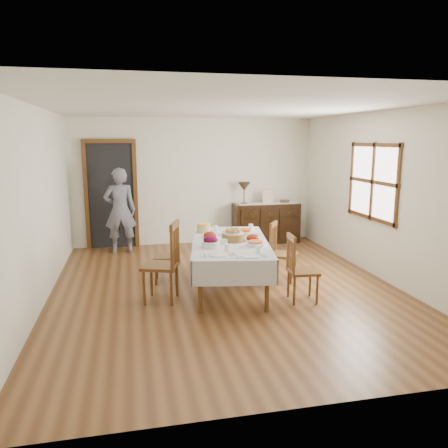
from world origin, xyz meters
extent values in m
plane|color=brown|center=(0.00, 0.00, 0.00)|extent=(6.00, 6.00, 0.00)
cube|color=white|center=(0.00, 0.00, 2.60)|extent=(5.00, 6.00, 0.02)
cube|color=white|center=(0.00, 3.00, 1.30)|extent=(5.00, 0.02, 2.60)
cube|color=white|center=(0.00, -3.00, 1.30)|extent=(5.00, 0.02, 2.60)
cube|color=white|center=(-2.50, 0.00, 1.30)|extent=(0.02, 6.00, 2.60)
cube|color=white|center=(2.50, 0.00, 1.30)|extent=(0.02, 6.00, 2.60)
cube|color=white|center=(2.49, 0.30, 1.50)|extent=(0.02, 1.30, 1.10)
cube|color=#5A3415|center=(2.48, 0.30, 1.50)|extent=(0.03, 1.46, 1.26)
cube|color=black|center=(-1.70, 2.96, 1.05)|extent=(0.90, 0.06, 2.10)
cube|color=#5A3415|center=(-1.70, 2.94, 1.05)|extent=(1.04, 0.08, 2.18)
cube|color=silver|center=(0.06, -0.04, 0.70)|extent=(1.37, 2.21, 0.04)
cylinder|color=#5A3415|center=(-0.51, -0.84, 0.33)|extent=(0.06, 0.06, 0.66)
cylinder|color=#5A3415|center=(0.32, -0.99, 0.33)|extent=(0.06, 0.06, 0.66)
cylinder|color=#5A3415|center=(-0.20, 0.91, 0.33)|extent=(0.06, 0.06, 0.66)
cylinder|color=#5A3415|center=(0.63, 0.77, 0.33)|extent=(0.06, 0.06, 0.66)
cube|color=silver|center=(-0.46, 0.05, 0.56)|extent=(0.38, 2.08, 0.32)
cube|color=silver|center=(0.58, -0.13, 0.56)|extent=(0.38, 2.08, 0.32)
cube|color=silver|center=(-0.12, -1.06, 0.56)|extent=(1.06, 0.20, 0.32)
cube|color=silver|center=(0.24, 0.99, 0.56)|extent=(1.06, 0.20, 0.32)
cube|color=#5A3415|center=(-0.96, -0.30, 0.49)|extent=(0.57, 0.57, 0.04)
cylinder|color=#5A3415|center=(-1.08, -0.06, 0.23)|extent=(0.04, 0.04, 0.47)
cylinder|color=#5A3415|center=(-1.20, -0.41, 0.23)|extent=(0.04, 0.04, 0.47)
cylinder|color=#5A3415|center=(-0.73, -0.18, 0.23)|extent=(0.04, 0.04, 0.47)
cylinder|color=#5A3415|center=(-0.85, -0.53, 0.23)|extent=(0.04, 0.04, 0.47)
cylinder|color=#5A3415|center=(-0.71, -0.18, 0.79)|extent=(0.04, 0.04, 0.61)
cylinder|color=#5A3415|center=(-0.83, -0.55, 0.79)|extent=(0.04, 0.04, 0.61)
cube|color=#5A3415|center=(-0.77, -0.36, 1.05)|extent=(0.18, 0.42, 0.09)
cylinder|color=#5A3415|center=(-0.74, -0.27, 0.77)|extent=(0.02, 0.02, 0.50)
cylinder|color=#5A3415|center=(-0.77, -0.36, 0.77)|extent=(0.02, 0.02, 0.50)
cylinder|color=#5A3415|center=(-0.80, -0.45, 0.77)|extent=(0.02, 0.02, 0.50)
cube|color=#5A3415|center=(-0.83, 0.49, 0.40)|extent=(0.42, 0.42, 0.04)
cylinder|color=#5A3415|center=(-0.96, 0.66, 0.19)|extent=(0.03, 0.03, 0.38)
cylinder|color=#5A3415|center=(-1.00, 0.36, 0.19)|extent=(0.03, 0.03, 0.38)
cylinder|color=#5A3415|center=(-0.66, 0.62, 0.19)|extent=(0.03, 0.03, 0.38)
cylinder|color=#5A3415|center=(-0.70, 0.32, 0.19)|extent=(0.03, 0.03, 0.38)
cylinder|color=#5A3415|center=(-0.64, 0.63, 0.65)|extent=(0.04, 0.04, 0.50)
cylinder|color=#5A3415|center=(-0.68, 0.31, 0.65)|extent=(0.04, 0.04, 0.50)
cube|color=#5A3415|center=(-0.66, 0.47, 0.86)|extent=(0.08, 0.36, 0.07)
cylinder|color=#5A3415|center=(-0.65, 0.55, 0.63)|extent=(0.02, 0.02, 0.41)
cylinder|color=#5A3415|center=(-0.66, 0.47, 0.63)|extent=(0.02, 0.02, 0.41)
cylinder|color=#5A3415|center=(-0.67, 0.39, 0.63)|extent=(0.02, 0.02, 0.41)
cube|color=#5A3415|center=(0.92, -0.71, 0.41)|extent=(0.42, 0.42, 0.04)
cylinder|color=#5A3415|center=(1.06, -0.88, 0.20)|extent=(0.03, 0.03, 0.39)
cylinder|color=#5A3415|center=(1.09, -0.57, 0.20)|extent=(0.03, 0.03, 0.39)
cylinder|color=#5A3415|center=(0.75, -0.85, 0.20)|extent=(0.03, 0.03, 0.39)
cylinder|color=#5A3415|center=(0.78, -0.54, 0.20)|extent=(0.03, 0.03, 0.39)
cylinder|color=#5A3415|center=(0.73, -0.85, 0.67)|extent=(0.04, 0.04, 0.51)
cylinder|color=#5A3415|center=(0.76, -0.53, 0.67)|extent=(0.04, 0.04, 0.51)
cube|color=#5A3415|center=(0.75, -0.69, 0.89)|extent=(0.07, 0.37, 0.07)
cylinder|color=#5A3415|center=(0.74, -0.77, 0.65)|extent=(0.02, 0.02, 0.42)
cylinder|color=#5A3415|center=(0.75, -0.69, 0.65)|extent=(0.02, 0.02, 0.42)
cylinder|color=#5A3415|center=(0.75, -0.61, 0.65)|extent=(0.02, 0.02, 0.42)
cube|color=#5A3415|center=(0.97, 0.19, 0.41)|extent=(0.52, 0.52, 0.04)
cylinder|color=#5A3415|center=(1.01, -0.02, 0.19)|extent=(0.03, 0.03, 0.39)
cylinder|color=#5A3415|center=(1.18, 0.24, 0.19)|extent=(0.03, 0.03, 0.39)
cylinder|color=#5A3415|center=(0.75, 0.14, 0.19)|extent=(0.03, 0.03, 0.39)
cylinder|color=#5A3415|center=(0.92, 0.40, 0.19)|extent=(0.03, 0.03, 0.39)
cylinder|color=#5A3415|center=(0.73, 0.14, 0.66)|extent=(0.04, 0.04, 0.51)
cylinder|color=#5A3415|center=(0.91, 0.42, 0.66)|extent=(0.04, 0.04, 0.51)
cube|color=#5A3415|center=(0.82, 0.28, 0.88)|extent=(0.22, 0.32, 0.07)
cylinder|color=#5A3415|center=(0.78, 0.21, 0.64)|extent=(0.02, 0.02, 0.42)
cylinder|color=#5A3415|center=(0.82, 0.28, 0.64)|extent=(0.02, 0.02, 0.42)
cylinder|color=#5A3415|center=(0.87, 0.35, 0.64)|extent=(0.02, 0.02, 0.42)
cube|color=black|center=(1.48, 2.72, 0.42)|extent=(1.39, 0.46, 0.84)
cube|color=black|center=(1.06, 2.48, 0.67)|extent=(0.39, 0.02, 0.17)
sphere|color=brown|center=(1.06, 2.46, 0.67)|extent=(0.03, 0.03, 0.03)
cube|color=black|center=(1.48, 2.48, 0.67)|extent=(0.39, 0.02, 0.17)
sphere|color=brown|center=(1.48, 2.46, 0.67)|extent=(0.03, 0.03, 0.03)
cube|color=black|center=(1.89, 2.48, 0.67)|extent=(0.39, 0.02, 0.17)
sphere|color=brown|center=(1.89, 2.46, 0.67)|extent=(0.03, 0.03, 0.03)
imported|color=slate|center=(-1.53, 2.49, 0.88)|extent=(0.56, 0.37, 1.76)
cylinder|color=brown|center=(0.10, -0.05, 0.78)|extent=(0.32, 0.32, 0.11)
cylinder|color=silver|center=(0.10, -0.05, 0.84)|extent=(0.29, 0.29, 0.02)
sphere|color=#AE763A|center=(0.18, -0.05, 0.87)|extent=(0.08, 0.08, 0.08)
sphere|color=#AE763A|center=(0.16, 0.01, 0.87)|extent=(0.08, 0.08, 0.08)
sphere|color=#AE763A|center=(0.10, 0.03, 0.87)|extent=(0.08, 0.08, 0.08)
sphere|color=#AE763A|center=(0.05, 0.01, 0.87)|extent=(0.08, 0.08, 0.08)
sphere|color=#AE763A|center=(0.02, -0.05, 0.87)|extent=(0.08, 0.08, 0.08)
sphere|color=#AE763A|center=(0.05, -0.11, 0.87)|extent=(0.08, 0.08, 0.08)
sphere|color=#AE763A|center=(0.10, -0.13, 0.87)|extent=(0.08, 0.08, 0.08)
sphere|color=#AE763A|center=(0.16, -0.11, 0.87)|extent=(0.08, 0.08, 0.08)
cylinder|color=black|center=(0.18, 0.36, 0.75)|extent=(0.28, 0.28, 0.05)
ellipsoid|color=pink|center=(0.26, 0.36, 0.80)|extent=(0.05, 0.05, 0.06)
ellipsoid|color=#71C6FF|center=(0.21, 0.44, 0.80)|extent=(0.05, 0.05, 0.06)
ellipsoid|color=#76D56D|center=(0.12, 0.41, 0.80)|extent=(0.05, 0.05, 0.06)
ellipsoid|color=#E6933E|center=(0.12, 0.32, 0.80)|extent=(0.05, 0.05, 0.06)
ellipsoid|color=#BE96DF|center=(0.21, 0.29, 0.80)|extent=(0.05, 0.05, 0.06)
cylinder|color=silver|center=(-0.19, 0.24, 0.73)|extent=(0.27, 0.27, 0.01)
ellipsoid|color=maroon|center=(-0.19, 0.24, 0.76)|extent=(0.19, 0.16, 0.11)
cylinder|color=silver|center=(0.39, -0.07, 0.73)|extent=(0.29, 0.29, 0.01)
ellipsoid|color=maroon|center=(0.39, -0.07, 0.76)|extent=(0.19, 0.16, 0.11)
cylinder|color=silver|center=(-0.28, -0.34, 0.76)|extent=(0.25, 0.25, 0.08)
ellipsoid|color=#550325|center=(-0.28, -0.34, 0.83)|extent=(0.20, 0.17, 0.11)
cylinder|color=silver|center=(0.37, 0.29, 0.76)|extent=(0.21, 0.21, 0.07)
cylinder|color=#DB5509|center=(0.37, 0.29, 0.80)|extent=(0.18, 0.18, 0.03)
cylinder|color=#CCBD84|center=(-0.21, 0.64, 0.78)|extent=(0.22, 0.22, 0.10)
cylinder|color=#F3B945|center=(-0.21, 0.64, 0.85)|extent=(0.20, 0.20, 0.04)
cylinder|color=silver|center=(0.34, -0.41, 0.75)|extent=(0.24, 0.24, 0.05)
cylinder|color=#D15D33|center=(0.34, -0.41, 0.78)|extent=(0.20, 0.20, 0.02)
cube|color=silver|center=(-0.09, -0.20, 0.76)|extent=(0.15, 0.11, 0.07)
cylinder|color=silver|center=(-0.27, -0.77, 0.73)|extent=(0.25, 0.25, 0.01)
cube|color=silver|center=(-0.44, -0.77, 0.73)|extent=(0.10, 0.13, 0.01)
cube|color=#B6B7BB|center=(-0.44, -0.77, 0.73)|extent=(0.04, 0.16, 0.01)
cube|color=#B6B7BB|center=(-0.11, -0.77, 0.73)|extent=(0.04, 0.18, 0.01)
cube|color=#B6B7BB|center=(-0.07, -0.77, 0.73)|extent=(0.04, 0.14, 0.01)
cylinder|color=white|center=(-0.12, -0.62, 0.77)|extent=(0.07, 0.07, 0.10)
cylinder|color=silver|center=(0.12, -0.91, 0.73)|extent=(0.25, 0.25, 0.01)
cube|color=silver|center=(-0.05, -0.91, 0.73)|extent=(0.10, 0.13, 0.01)
cube|color=#B6B7BB|center=(-0.05, -0.91, 0.73)|extent=(0.04, 0.16, 0.01)
cube|color=#B6B7BB|center=(0.28, -0.91, 0.73)|extent=(0.04, 0.18, 0.01)
cube|color=#B6B7BB|center=(0.32, -0.91, 0.73)|extent=(0.04, 0.14, 0.01)
cylinder|color=white|center=(0.27, -0.76, 0.77)|extent=(0.07, 0.07, 0.10)
cylinder|color=white|center=(-0.01, 0.68, 0.77)|extent=(0.06, 0.06, 0.09)
cylinder|color=white|center=(0.55, 0.62, 0.78)|extent=(0.07, 0.07, 0.10)
cube|color=silver|center=(1.50, 2.73, 0.84)|extent=(1.30, 0.35, 0.01)
cylinder|color=brown|center=(0.99, 2.72, 0.85)|extent=(0.12, 0.12, 0.03)
cylinder|color=brown|center=(0.99, 2.72, 0.99)|extent=(0.02, 0.02, 0.25)
cone|color=#38301C|center=(0.99, 2.72, 1.21)|extent=(0.26, 0.26, 0.18)
cube|color=beige|center=(1.49, 2.69, 0.98)|extent=(0.22, 0.08, 0.28)
cylinder|color=#5A3415|center=(1.90, 2.74, 0.87)|extent=(0.20, 0.20, 0.06)
camera|label=1|loc=(-1.32, -6.02, 2.16)|focal=35.00mm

